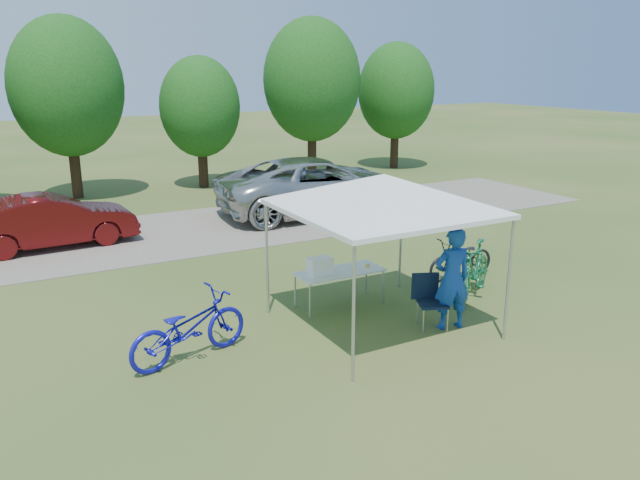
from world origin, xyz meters
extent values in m
plane|color=#2D5119|center=(0.00, 0.00, 0.00)|extent=(100.00, 100.00, 0.00)
cube|color=gray|center=(0.00, 8.00, 0.01)|extent=(24.00, 5.00, 0.02)
cylinder|color=#A5A5AA|center=(-1.50, -1.50, 1.05)|extent=(0.05, 0.05, 2.10)
cylinder|color=#A5A5AA|center=(1.50, -1.50, 1.05)|extent=(0.05, 0.05, 2.10)
cylinder|color=#A5A5AA|center=(-1.50, 1.50, 1.05)|extent=(0.05, 0.05, 2.10)
cylinder|color=#A5A5AA|center=(1.50, 1.50, 1.05)|extent=(0.05, 0.05, 2.10)
cube|color=white|center=(0.00, 0.00, 2.14)|extent=(3.15, 3.15, 0.08)
pyramid|color=white|center=(0.00, 0.00, 2.73)|extent=(4.53, 4.53, 0.55)
cylinder|color=#382314|center=(-3.00, 14.30, 1.01)|extent=(0.36, 0.36, 2.03)
ellipsoid|color=#144711|center=(-3.00, 14.30, 3.77)|extent=(3.71, 3.71, 4.64)
cylinder|color=#382314|center=(1.50, 14.10, 0.80)|extent=(0.36, 0.36, 1.61)
ellipsoid|color=#144711|center=(1.50, 14.10, 2.99)|extent=(2.94, 2.94, 3.68)
cylinder|color=#382314|center=(6.00, 13.80, 1.05)|extent=(0.36, 0.36, 2.10)
ellipsoid|color=#144711|center=(6.00, 13.80, 3.90)|extent=(3.84, 3.84, 4.80)
cylinder|color=#382314|center=(10.50, 14.40, 0.91)|extent=(0.36, 0.36, 1.82)
ellipsoid|color=#144711|center=(10.50, 14.40, 3.38)|extent=(3.33, 3.33, 4.16)
cube|color=white|center=(-0.13, 1.20, 0.68)|extent=(1.70, 0.71, 0.04)
cylinder|color=#A5A5AA|center=(-0.93, 0.89, 0.33)|extent=(0.04, 0.04, 0.66)
cylinder|color=#A5A5AA|center=(0.67, 0.89, 0.33)|extent=(0.04, 0.04, 0.66)
cylinder|color=#A5A5AA|center=(-0.93, 1.50, 0.33)|extent=(0.04, 0.04, 0.66)
cylinder|color=#A5A5AA|center=(0.67, 1.50, 0.33)|extent=(0.04, 0.04, 0.66)
cube|color=black|center=(0.75, -0.51, 0.45)|extent=(0.63, 0.63, 0.04)
cube|color=black|center=(0.75, -0.28, 0.71)|extent=(0.46, 0.23, 0.48)
cylinder|color=#A5A5AA|center=(0.54, -0.73, 0.21)|extent=(0.02, 0.02, 0.43)
cylinder|color=#A5A5AA|center=(0.97, -0.73, 0.21)|extent=(0.02, 0.02, 0.43)
cylinder|color=#A5A5AA|center=(0.54, -0.30, 0.21)|extent=(0.02, 0.02, 0.43)
cylinder|color=#A5A5AA|center=(0.97, -0.30, 0.21)|extent=(0.02, 0.02, 0.43)
cube|color=white|center=(-0.57, 1.20, 0.84)|extent=(0.43, 0.29, 0.29)
cube|color=white|center=(-0.57, 1.20, 1.00)|extent=(0.45, 0.30, 0.04)
cylinder|color=yellow|center=(0.46, 1.15, 0.72)|extent=(0.07, 0.07, 0.05)
imported|color=#133E9E|center=(1.03, -0.66, 0.91)|extent=(0.74, 0.57, 1.83)
imported|color=#1514B0|center=(-3.36, 0.35, 0.54)|extent=(2.16, 1.20, 1.08)
imported|color=#176A3D|center=(2.45, 0.33, 0.55)|extent=(1.86, 1.38, 1.11)
imported|color=black|center=(2.98, 1.29, 0.45)|extent=(1.70, 0.61, 0.89)
imported|color=#BABAB5|center=(3.18, 8.11, 0.89)|extent=(6.47, 3.43, 1.73)
imported|color=#520D0D|center=(-4.46, 8.12, 0.69)|extent=(4.11, 1.63, 1.33)
camera|label=1|loc=(-5.89, -8.49, 4.48)|focal=35.00mm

